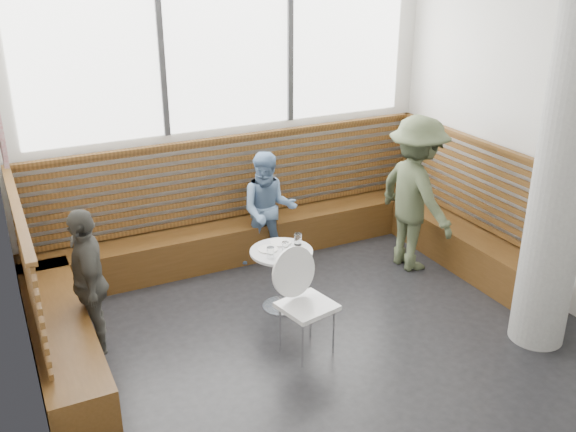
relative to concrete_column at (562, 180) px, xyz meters
name	(u,v)px	position (x,y,z in m)	size (l,w,h in m)	color
room	(341,191)	(-1.85, 0.60, 0.00)	(5.00, 5.00, 3.20)	silver
booth	(258,241)	(-1.85, 2.37, -1.19)	(5.00, 2.50, 1.44)	#482D12
concrete_column	(562,180)	(0.00, 0.00, 0.00)	(0.50, 0.50, 3.20)	gray
wall_art	(0,132)	(-4.31, 1.00, 0.70)	(0.50, 0.50, 0.03)	white
cafe_table	(281,267)	(-1.94, 1.57, -1.13)	(0.63, 0.63, 0.65)	silver
cafe_chair	(303,293)	(-2.07, 0.84, -1.02)	(0.47, 0.46, 0.99)	white
adult_man	(416,194)	(-0.17, 1.77, -0.71)	(1.15, 0.66, 1.78)	#4A5538
child_back	(268,210)	(-1.64, 2.54, -0.92)	(0.66, 0.51, 1.36)	#6889B5
child_left	(89,281)	(-3.79, 1.68, -0.90)	(0.82, 0.34, 1.39)	#494842
plate_near	(268,249)	(-2.05, 1.65, -0.94)	(0.20, 0.20, 0.01)	white
plate_far	(281,242)	(-1.87, 1.73, -0.94)	(0.21, 0.21, 0.01)	white
glass_left	(270,253)	(-2.10, 1.47, -0.89)	(0.07, 0.07, 0.12)	white
glass_mid	(285,247)	(-1.91, 1.53, -0.90)	(0.07, 0.07, 0.10)	white
glass_right	(298,239)	(-1.73, 1.63, -0.89)	(0.08, 0.08, 0.12)	white
menu_card	(296,258)	(-1.89, 1.35, -0.95)	(0.20, 0.14, 0.00)	#A5C64C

